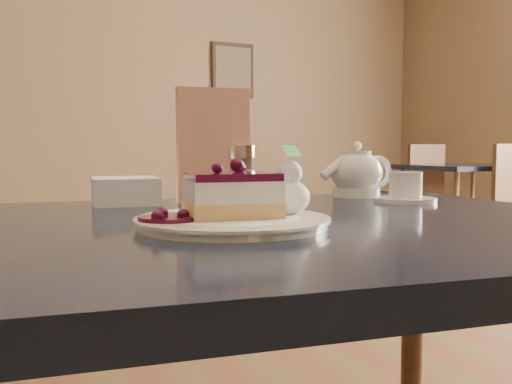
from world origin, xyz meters
name	(u,v)px	position (x,y,z in m)	size (l,w,h in m)	color
main_table	(223,277)	(-0.22, 0.27, 0.64)	(1.24, 0.91, 0.72)	black
dessert_plate	(232,222)	(-0.22, 0.22, 0.72)	(0.24, 0.24, 0.01)	white
cheesecake_slice	(232,196)	(-0.22, 0.22, 0.76)	(0.12, 0.10, 0.06)	#E3AB78
whipped_cream	(289,197)	(-0.14, 0.22, 0.75)	(0.05, 0.05, 0.05)	white
berry_sauce	(169,218)	(-0.30, 0.23, 0.73)	(0.08, 0.08, 0.01)	#430B2D
tea_set	(366,177)	(0.19, 0.50, 0.76)	(0.18, 0.24, 0.10)	white
menu_card	(213,145)	(-0.12, 0.55, 0.82)	(0.13, 0.03, 0.21)	#FBDCB8
sugar_shaker	(240,173)	(-0.07, 0.54, 0.77)	(0.06, 0.06, 0.11)	white
napkin_stack	(125,191)	(-0.28, 0.58, 0.74)	(0.11, 0.11, 0.05)	white
bg_table_far_right	(464,243)	(2.91, 2.90, 0.06)	(0.91, 1.66, 1.10)	black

